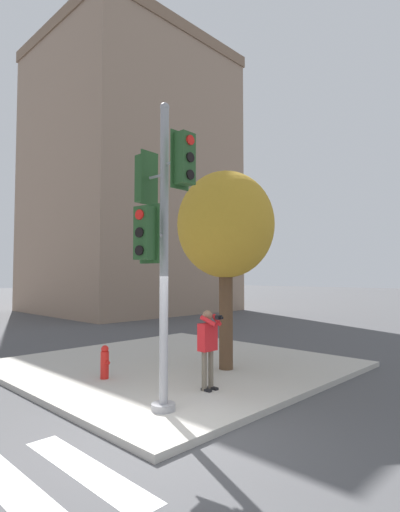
% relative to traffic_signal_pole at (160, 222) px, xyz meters
% --- Properties ---
extents(ground_plane, '(160.00, 160.00, 0.00)m').
position_rel_traffic_signal_pole_xyz_m(ground_plane, '(-0.62, -0.73, -3.46)').
color(ground_plane, '#4C4C4F').
extents(sidewalk_corner, '(8.00, 8.00, 0.13)m').
position_rel_traffic_signal_pole_xyz_m(sidewalk_corner, '(2.88, 2.77, -3.40)').
color(sidewalk_corner, '#BCB7AD').
rests_on(sidewalk_corner, ground_plane).
extents(traffic_signal_pole, '(0.90, 1.37, 5.55)m').
position_rel_traffic_signal_pole_xyz_m(traffic_signal_pole, '(0.00, 0.00, 0.00)').
color(traffic_signal_pole, '#939399').
rests_on(traffic_signal_pole, sidewalk_corner).
extents(person_photographer, '(0.50, 0.53, 1.65)m').
position_rel_traffic_signal_pole_xyz_m(person_photographer, '(1.59, 0.32, -2.34)').
color(person_photographer, black).
rests_on(person_photographer, sidewalk_corner).
extents(street_tree, '(2.52, 2.52, 5.09)m').
position_rel_traffic_signal_pole_xyz_m(street_tree, '(3.27, 1.26, 0.33)').
color(street_tree, brown).
rests_on(street_tree, sidewalk_corner).
extents(fire_hydrant, '(0.19, 0.25, 0.76)m').
position_rel_traffic_signal_pole_xyz_m(fire_hydrant, '(0.58, 2.66, -2.95)').
color(fire_hydrant, red).
rests_on(fire_hydrant, sidewalk_corner).
extents(building_right, '(12.33, 11.68, 19.03)m').
position_rel_traffic_signal_pole_xyz_m(building_right, '(12.67, 18.42, 6.06)').
color(building_right, gray).
rests_on(building_right, ground_plane).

